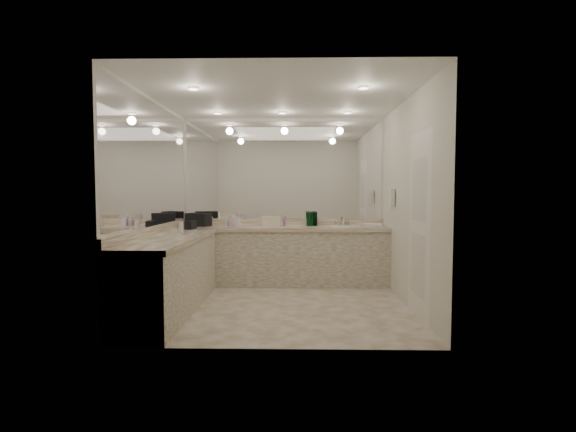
{
  "coord_description": "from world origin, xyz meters",
  "views": [
    {
      "loc": [
        0.21,
        -5.21,
        1.43
      ],
      "look_at": [
        0.09,
        0.4,
        1.1
      ],
      "focal_mm": 26.0,
      "sensor_mm": 36.0,
      "label": 1
    }
  ],
  "objects_px": {
    "cream_cosmetic_case": "(271,221)",
    "black_toiletry_bag": "(198,220)",
    "soap_bottle_a": "(234,219)",
    "hand_towel": "(373,225)",
    "wall_phone": "(392,198)",
    "soap_bottle_c": "(275,221)",
    "soap_bottle_b": "(238,221)",
    "sink": "(345,227)"
  },
  "relations": [
    {
      "from": "sink",
      "to": "wall_phone",
      "type": "bearing_deg",
      "value": -39.57
    },
    {
      "from": "wall_phone",
      "to": "hand_towel",
      "type": "height_order",
      "value": "wall_phone"
    },
    {
      "from": "wall_phone",
      "to": "hand_towel",
      "type": "bearing_deg",
      "value": 109.07
    },
    {
      "from": "wall_phone",
      "to": "soap_bottle_c",
      "type": "distance_m",
      "value": 1.79
    },
    {
      "from": "soap_bottle_a",
      "to": "cream_cosmetic_case",
      "type": "bearing_deg",
      "value": -10.17
    },
    {
      "from": "cream_cosmetic_case",
      "to": "soap_bottle_a",
      "type": "distance_m",
      "value": 0.58
    },
    {
      "from": "soap_bottle_b",
      "to": "black_toiletry_bag",
      "type": "bearing_deg",
      "value": -178.92
    },
    {
      "from": "black_toiletry_bag",
      "to": "soap_bottle_c",
      "type": "relative_size",
      "value": 2.27
    },
    {
      "from": "wall_phone",
      "to": "soap_bottle_b",
      "type": "relative_size",
      "value": 1.38
    },
    {
      "from": "black_toiletry_bag",
      "to": "cream_cosmetic_case",
      "type": "height_order",
      "value": "black_toiletry_bag"
    },
    {
      "from": "hand_towel",
      "to": "sink",
      "type": "bearing_deg",
      "value": 179.84
    },
    {
      "from": "wall_phone",
      "to": "soap_bottle_a",
      "type": "distance_m",
      "value": 2.41
    },
    {
      "from": "sink",
      "to": "soap_bottle_c",
      "type": "xyz_separation_m",
      "value": [
        -1.07,
        -0.02,
        0.08
      ]
    },
    {
      "from": "black_toiletry_bag",
      "to": "cream_cosmetic_case",
      "type": "relative_size",
      "value": 1.27
    },
    {
      "from": "sink",
      "to": "black_toiletry_bag",
      "type": "height_order",
      "value": "black_toiletry_bag"
    },
    {
      "from": "hand_towel",
      "to": "wall_phone",
      "type": "bearing_deg",
      "value": -70.93
    },
    {
      "from": "sink",
      "to": "cream_cosmetic_case",
      "type": "distance_m",
      "value": 1.14
    },
    {
      "from": "sink",
      "to": "cream_cosmetic_case",
      "type": "height_order",
      "value": "cream_cosmetic_case"
    },
    {
      "from": "black_toiletry_bag",
      "to": "soap_bottle_b",
      "type": "xyz_separation_m",
      "value": [
        0.62,
        0.01,
        -0.01
      ]
    },
    {
      "from": "black_toiletry_bag",
      "to": "soap_bottle_b",
      "type": "bearing_deg",
      "value": 1.08
    },
    {
      "from": "hand_towel",
      "to": "black_toiletry_bag",
      "type": "bearing_deg",
      "value": 179.98
    },
    {
      "from": "black_toiletry_bag",
      "to": "cream_cosmetic_case",
      "type": "bearing_deg",
      "value": -1.99
    },
    {
      "from": "black_toiletry_bag",
      "to": "soap_bottle_a",
      "type": "relative_size",
      "value": 1.74
    },
    {
      "from": "cream_cosmetic_case",
      "to": "sink",
      "type": "bearing_deg",
      "value": -11.04
    },
    {
      "from": "sink",
      "to": "cream_cosmetic_case",
      "type": "bearing_deg",
      "value": -178.04
    },
    {
      "from": "cream_cosmetic_case",
      "to": "black_toiletry_bag",
      "type": "bearing_deg",
      "value": 165.01
    },
    {
      "from": "soap_bottle_b",
      "to": "soap_bottle_c",
      "type": "bearing_deg",
      "value": -3.04
    },
    {
      "from": "cream_cosmetic_case",
      "to": "hand_towel",
      "type": "relative_size",
      "value": 1.07
    },
    {
      "from": "soap_bottle_a",
      "to": "hand_towel",
      "type": "bearing_deg",
      "value": -1.74
    },
    {
      "from": "soap_bottle_b",
      "to": "soap_bottle_c",
      "type": "relative_size",
      "value": 1.12
    },
    {
      "from": "sink",
      "to": "soap_bottle_b",
      "type": "distance_m",
      "value": 1.65
    },
    {
      "from": "soap_bottle_b",
      "to": "sink",
      "type": "bearing_deg",
      "value": -0.4
    },
    {
      "from": "sink",
      "to": "wall_phone",
      "type": "distance_m",
      "value": 0.91
    },
    {
      "from": "soap_bottle_c",
      "to": "black_toiletry_bag",
      "type": "bearing_deg",
      "value": 179.1
    },
    {
      "from": "sink",
      "to": "hand_towel",
      "type": "distance_m",
      "value": 0.43
    },
    {
      "from": "cream_cosmetic_case",
      "to": "soap_bottle_c",
      "type": "height_order",
      "value": "cream_cosmetic_case"
    },
    {
      "from": "wall_phone",
      "to": "black_toiletry_bag",
      "type": "height_order",
      "value": "wall_phone"
    },
    {
      "from": "sink",
      "to": "soap_bottle_b",
      "type": "xyz_separation_m",
      "value": [
        -1.65,
        0.01,
        0.09
      ]
    },
    {
      "from": "hand_towel",
      "to": "soap_bottle_c",
      "type": "distance_m",
      "value": 1.51
    },
    {
      "from": "soap_bottle_c",
      "to": "soap_bottle_a",
      "type": "bearing_deg",
      "value": 172.64
    },
    {
      "from": "soap_bottle_a",
      "to": "soap_bottle_b",
      "type": "distance_m",
      "value": 0.09
    },
    {
      "from": "black_toiletry_bag",
      "to": "soap_bottle_c",
      "type": "xyz_separation_m",
      "value": [
        1.19,
        -0.02,
        -0.02
      ]
    }
  ]
}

